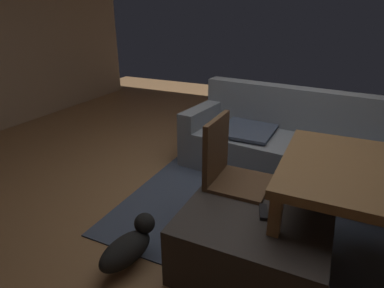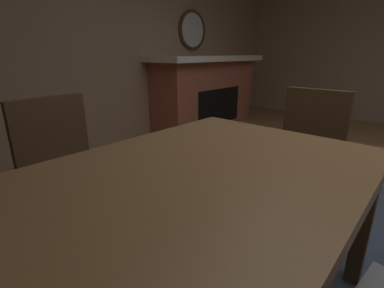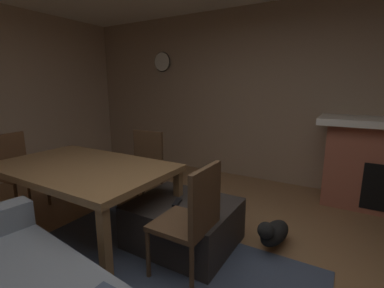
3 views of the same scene
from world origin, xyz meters
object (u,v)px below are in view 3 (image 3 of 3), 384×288
at_px(ottoman_coffee_table, 184,223).
at_px(wall_clock, 162,62).
at_px(dining_chair_south, 144,163).
at_px(dining_chair_east, 15,167).
at_px(small_dog, 273,233).
at_px(dining_table, 82,171).
at_px(tv_remote, 177,203).
at_px(dining_chair_west, 193,216).

bearing_deg(ottoman_coffee_table, wall_clock, -50.01).
bearing_deg(dining_chair_south, dining_chair_east, 36.46).
xyz_separation_m(dining_chair_south, wall_clock, (0.87, -1.63, 1.42)).
height_order(ottoman_coffee_table, small_dog, ottoman_coffee_table).
height_order(dining_chair_east, small_dog, dining_chair_east).
bearing_deg(small_dog, dining_chair_east, 13.21).
bearing_deg(dining_table, dining_chair_south, -89.56).
bearing_deg(ottoman_coffee_table, tv_remote, 51.42).
height_order(ottoman_coffee_table, dining_table, dining_table).
xyz_separation_m(dining_table, dining_chair_east, (1.27, 0.01, -0.15)).
height_order(ottoman_coffee_table, tv_remote, tv_remote).
distance_m(ottoman_coffee_table, tv_remote, 0.23).
bearing_deg(dining_table, dining_chair_east, 0.36).
height_order(ottoman_coffee_table, dining_chair_east, dining_chair_east).
relative_size(tv_remote, dining_table, 0.09).
bearing_deg(dining_chair_south, wall_clock, -61.73).
height_order(dining_table, dining_chair_east, dining_chair_east).
bearing_deg(dining_chair_east, dining_chair_south, -143.54).
distance_m(dining_chair_east, dining_chair_south, 1.58).
relative_size(small_dog, wall_clock, 1.38).
xyz_separation_m(tv_remote, dining_chair_east, (2.20, 0.31, 0.09)).
height_order(tv_remote, dining_chair_west, dining_chair_west).
bearing_deg(dining_chair_south, dining_table, 90.44).
height_order(dining_chair_east, dining_chair_west, same).
bearing_deg(dining_table, tv_remote, -161.98).
relative_size(dining_chair_east, wall_clock, 2.61).
relative_size(ottoman_coffee_table, dining_chair_west, 1.02).
relative_size(ottoman_coffee_table, dining_chair_east, 1.02).
height_order(dining_chair_south, wall_clock, wall_clock).
distance_m(dining_table, small_dog, 1.94).
distance_m(dining_table, dining_chair_east, 1.28).
distance_m(dining_table, wall_clock, 2.99).
relative_size(ottoman_coffee_table, dining_table, 0.54).
bearing_deg(tv_remote, dining_chair_west, 123.35).
bearing_deg(tv_remote, ottoman_coffee_table, -144.48).
bearing_deg(tv_remote, dining_chair_south, -49.83).
bearing_deg(small_dog, dining_chair_south, -7.53).
height_order(dining_table, dining_chair_west, dining_chair_west).
distance_m(ottoman_coffee_table, dining_chair_east, 2.29).
relative_size(dining_chair_south, small_dog, 1.89).
xyz_separation_m(ottoman_coffee_table, wall_clock, (1.85, -2.20, 1.73)).
xyz_separation_m(dining_chair_east, small_dog, (-3.01, -0.71, -0.36)).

